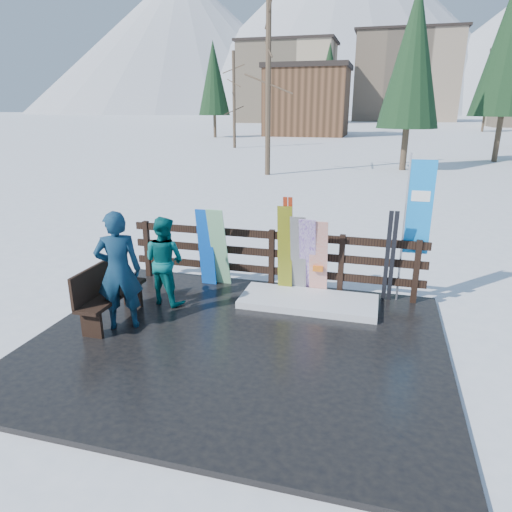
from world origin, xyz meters
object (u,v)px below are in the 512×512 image
(snowboard_4, at_px, (298,256))
(rental_flag, at_px, (416,213))
(bench, at_px, (108,290))
(snowboard_1, at_px, (219,248))
(snowboard_2, at_px, (285,251))
(snowboard_5, at_px, (318,259))
(person_front, at_px, (119,271))
(person_back, at_px, (164,260))
(snowboard_0, at_px, (206,248))
(snowboard_3, at_px, (308,257))

(snowboard_4, xyz_separation_m, rental_flag, (1.94, 0.27, 0.85))
(bench, distance_m, snowboard_1, 2.23)
(bench, height_order, snowboard_2, snowboard_2)
(snowboard_5, xyz_separation_m, person_front, (-2.79, -1.99, 0.21))
(person_front, relative_size, person_back, 1.20)
(snowboard_0, relative_size, snowboard_3, 1.00)
(snowboard_1, distance_m, snowboard_5, 1.88)
(person_front, bearing_deg, snowboard_5, -172.02)
(snowboard_3, bearing_deg, person_back, -158.51)
(snowboard_2, bearing_deg, bench, -143.82)
(rental_flag, bearing_deg, snowboard_1, -175.54)
(person_back, bearing_deg, snowboard_3, -145.20)
(bench, relative_size, rental_flag, 0.58)
(snowboard_3, relative_size, person_back, 0.99)
(snowboard_1, relative_size, person_front, 0.87)
(snowboard_0, height_order, rental_flag, rental_flag)
(snowboard_4, distance_m, rental_flag, 2.14)
(rental_flag, distance_m, person_back, 4.38)
(bench, bearing_deg, snowboard_4, 33.64)
(bench, relative_size, person_back, 0.96)
(snowboard_2, relative_size, snowboard_5, 1.13)
(snowboard_0, distance_m, person_front, 2.10)
(snowboard_4, height_order, person_back, person_back)
(snowboard_2, distance_m, person_front, 2.95)
(snowboard_0, xyz_separation_m, snowboard_5, (2.14, -0.00, -0.04))
(snowboard_3, xyz_separation_m, snowboard_4, (-0.17, -0.00, 0.01))
(rental_flag, height_order, person_back, rental_flag)
(snowboard_4, bearing_deg, person_back, -157.01)
(snowboard_5, xyz_separation_m, person_back, (-2.55, -0.93, 0.05))
(snowboard_4, bearing_deg, snowboard_2, 180.00)
(snowboard_2, distance_m, snowboard_4, 0.26)
(snowboard_1, height_order, snowboard_4, snowboard_1)
(person_back, bearing_deg, snowboard_5, -146.69)
(snowboard_1, distance_m, person_back, 1.15)
(snowboard_5, distance_m, person_front, 3.43)
(snowboard_1, relative_size, snowboard_4, 1.05)
(person_front, bearing_deg, bench, -52.95)
(snowboard_3, distance_m, rental_flag, 1.99)
(snowboard_1, height_order, snowboard_2, snowboard_2)
(bench, distance_m, person_front, 0.56)
(snowboard_2, bearing_deg, person_back, -154.42)
(bench, xyz_separation_m, snowboard_0, (0.98, 1.83, 0.25))
(snowboard_4, xyz_separation_m, person_front, (-2.42, -1.99, 0.18))
(snowboard_0, relative_size, snowboard_4, 1.00)
(snowboard_2, height_order, person_back, snowboard_2)
(bench, bearing_deg, snowboard_3, 32.07)
(snowboard_2, xyz_separation_m, snowboard_5, (0.61, 0.00, -0.11))
(snowboard_0, distance_m, snowboard_1, 0.26)
(snowboard_4, bearing_deg, snowboard_0, 180.00)
(snowboard_4, distance_m, person_front, 3.14)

